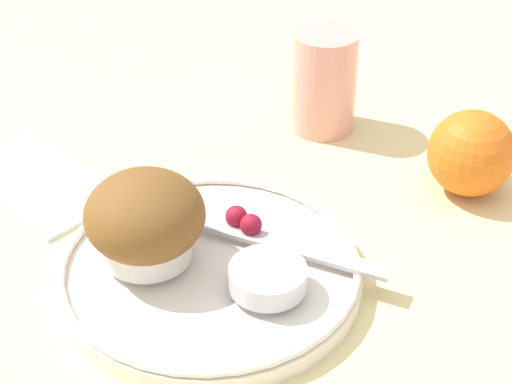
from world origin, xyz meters
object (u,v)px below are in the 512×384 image
object	(u,v)px
butter_knife	(273,242)
juice_glass	(324,81)
muffin	(145,220)
orange_fruit	(471,153)

from	to	relation	value
butter_knife	juice_glass	xyz separation A→B (m)	(-0.11, 0.19, 0.03)
butter_knife	muffin	bearing A→B (deg)	-147.15
juice_glass	muffin	bearing A→B (deg)	-79.54
orange_fruit	juice_glass	distance (m)	0.16
orange_fruit	muffin	bearing A→B (deg)	-112.87
muffin	juice_glass	world-z (taller)	juice_glass
butter_knife	orange_fruit	bearing A→B (deg)	55.14
muffin	butter_knife	distance (m)	0.10
muffin	juice_glass	size ratio (longest dim) A/B	0.90
orange_fruit	juice_glass	bearing A→B (deg)	-178.55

